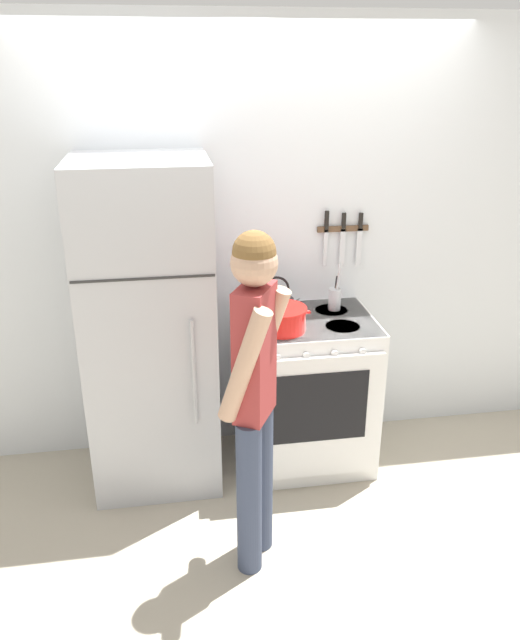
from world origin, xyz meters
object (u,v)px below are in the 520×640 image
object	(u,v)px
stove_range	(306,392)
tea_kettle	(276,303)
person	(255,388)
utensil_jar	(335,298)
refrigerator	(150,331)
dutch_oven_pot	(282,319)

from	to	relation	value
stove_range	tea_kettle	distance (m)	0.56
tea_kettle	person	size ratio (longest dim) A/B	0.15
tea_kettle	person	distance (m)	0.94
stove_range	utensil_jar	xyz separation A→B (m)	(0.19, 0.15, 0.53)
stove_range	refrigerator	bearing A→B (deg)	178.84
dutch_oven_pot	tea_kettle	size ratio (longest dim) A/B	1.22
tea_kettle	refrigerator	bearing A→B (deg)	-169.93
stove_range	utensil_jar	distance (m)	0.58
dutch_oven_pot	person	xyz separation A→B (m)	(-0.25, -0.66, -0.04)
dutch_oven_pot	utensil_jar	world-z (taller)	utensil_jar
refrigerator	tea_kettle	size ratio (longest dim) A/B	7.24
refrigerator	person	bearing A→B (deg)	-58.95
stove_range	dutch_oven_pot	distance (m)	0.56
stove_range	dutch_oven_pot	size ratio (longest dim) A/B	2.97
stove_range	dutch_oven_pot	xyz separation A→B (m)	(-0.17, -0.09, 0.52)
utensil_jar	person	distance (m)	1.10
refrigerator	dutch_oven_pot	xyz separation A→B (m)	(0.72, -0.11, 0.07)
dutch_oven_pot	person	bearing A→B (deg)	-110.72
refrigerator	stove_range	size ratio (longest dim) A/B	1.99
tea_kettle	dutch_oven_pot	bearing A→B (deg)	-93.24
tea_kettle	person	bearing A→B (deg)	-106.29
refrigerator	stove_range	distance (m)	1.00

